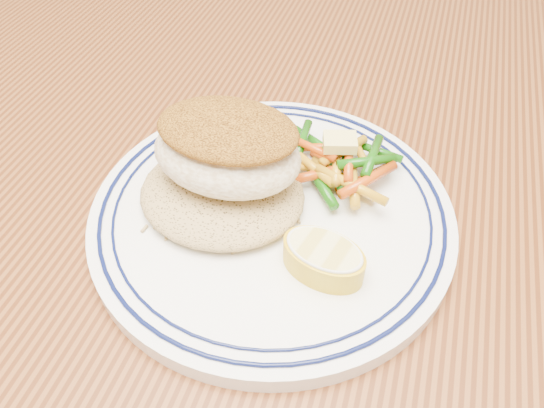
{
  "coord_description": "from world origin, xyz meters",
  "views": [
    {
      "loc": [
        0.08,
        -0.28,
        1.06
      ],
      "look_at": [
        -0.01,
        -0.02,
        0.77
      ],
      "focal_mm": 35.0,
      "sensor_mm": 36.0,
      "label": 1
    }
  ],
  "objects": [
    {
      "name": "fish_fillet",
      "position": [
        -0.04,
        -0.01,
        0.81
      ],
      "size": [
        0.11,
        0.08,
        0.06
      ],
      "color": "white",
      "rests_on": "rice_pilaf"
    },
    {
      "name": "butter_pat",
      "position": [
        0.03,
        0.03,
        0.8
      ],
      "size": [
        0.03,
        0.03,
        0.01
      ],
      "primitive_type": "cube",
      "rotation": [
        0.0,
        0.0,
        0.28
      ],
      "color": "#F6E878",
      "rests_on": "vegetable_pile"
    },
    {
      "name": "plate",
      "position": [
        -0.01,
        -0.02,
        0.76
      ],
      "size": [
        0.28,
        0.28,
        0.02
      ],
      "color": "white",
      "rests_on": "dining_table"
    },
    {
      "name": "rice_pilaf",
      "position": [
        -0.04,
        -0.02,
        0.78
      ],
      "size": [
        0.13,
        0.11,
        0.02
      ],
      "primitive_type": "ellipsoid",
      "color": "#A58852",
      "rests_on": "plate"
    },
    {
      "name": "lemon_wedge",
      "position": [
        0.04,
        -0.06,
        0.78
      ],
      "size": [
        0.07,
        0.07,
        0.02
      ],
      "color": "yellow",
      "rests_on": "plate"
    },
    {
      "name": "vegetable_pile",
      "position": [
        0.03,
        0.03,
        0.78
      ],
      "size": [
        0.1,
        0.09,
        0.03
      ],
      "color": "#B73F09",
      "rests_on": "plate"
    },
    {
      "name": "dining_table",
      "position": [
        0.0,
        0.0,
        0.65
      ],
      "size": [
        1.5,
        0.9,
        0.75
      ],
      "color": "#4F260F",
      "rests_on": "ground"
    }
  ]
}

